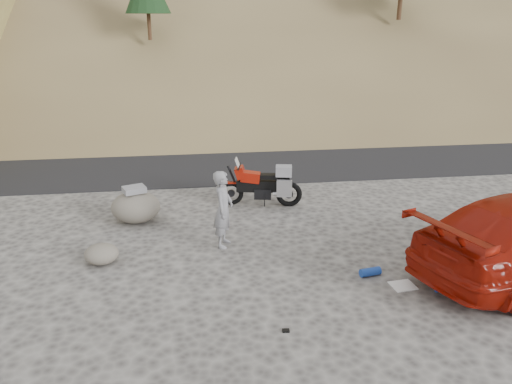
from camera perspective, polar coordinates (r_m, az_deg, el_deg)
The scene contains 11 objects.
ground at distance 11.30m, azimuth 5.62°, elevation -8.02°, with size 140.00×140.00×0.00m, color #454240.
road at distance 19.60m, azimuth -0.32°, elevation 4.06°, with size 120.00×7.00×0.05m, color black.
motorcycle at distance 14.31m, azimuth 0.95°, elevation 0.76°, with size 2.39×0.95×1.43m.
man at distance 12.08m, azimuth -3.67°, elevation -6.07°, with size 0.68×0.45×1.86m, color gray.
boulder at distance 13.59m, azimuth -13.59°, elevation -1.60°, with size 1.45×1.29×1.02m.
small_rock at distance 11.64m, azimuth -17.25°, elevation -6.78°, with size 0.81×0.75×0.45m.
gear_white_cloth at distance 10.77m, azimuth 16.44°, elevation -10.22°, with size 0.48×0.42×0.02m, color white.
gear_blue_mat at distance 10.95m, azimuth 12.92°, elevation -8.89°, with size 0.18×0.18×0.45m, color #193D9A.
gear_bottle at distance 10.73m, azimuth 19.97°, elevation -10.19°, with size 0.07×0.07×0.20m, color #193D9A.
gear_funnel at distance 10.55m, azimuth 22.62°, elevation -11.09°, with size 0.15×0.15×0.19m, color red.
gear_glove_a at distance 9.04m, azimuth 3.43°, elevation -15.54°, with size 0.12×0.09×0.04m, color black.
Camera 1 is at (-2.42, -9.75, 5.19)m, focal length 35.00 mm.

